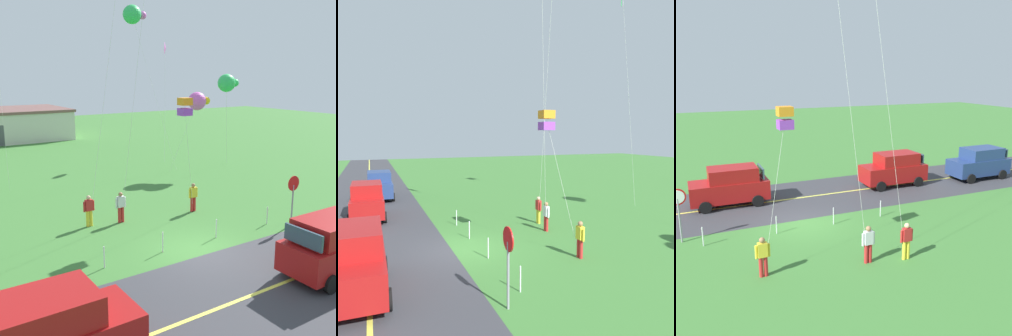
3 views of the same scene
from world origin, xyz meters
The scene contains 15 objects.
ground_plane centered at (0.00, 0.00, -0.05)m, with size 120.00×120.00×0.10m, color #3D7533.
asphalt_road centered at (0.00, -4.00, 0.00)m, with size 120.00×7.00×0.00m, color #38383D.
road_centre_stripe centered at (0.00, -4.00, 0.01)m, with size 120.00×0.16×0.00m, color #E5E04C.
car_suv_foreground centered at (2.96, -4.43, 1.15)m, with size 4.40×2.12×2.24m.
car_parked_west_far centered at (-14.41, -3.20, 1.15)m, with size 4.40×2.12×2.24m.
car_parked_west_near centered at (-7.79, -4.09, 1.15)m, with size 4.40×2.12×2.24m.
stop_sign centered at (5.73, -0.10, 1.80)m, with size 0.76×0.08×2.56m.
person_adult_near centered at (-1.23, 4.98, 0.86)m, with size 0.58×0.22×1.60m.
person_adult_companion centered at (-2.81, 5.33, 0.86)m, with size 0.58×0.22×1.60m.
person_child_watcher centered at (2.91, 4.37, 0.86)m, with size 0.58×0.22×1.60m.
kite_yellow_high centered at (1.61, 3.40, 5.87)m, with size 1.59×1.26×6.31m.
fence_post_0 centered at (-4.14, 0.70, 0.45)m, with size 0.05×0.05×0.90m, color silver.
fence_post_1 centered at (-1.42, 0.70, 0.45)m, with size 0.05×0.05×0.90m, color silver.
fence_post_2 centered at (1.52, 0.70, 0.45)m, with size 0.05×0.05×0.90m, color silver.
fence_post_3 centered at (4.85, 0.70, 0.45)m, with size 0.05×0.05×0.90m, color silver.
Camera 2 is at (14.82, -3.82, 5.29)m, focal length 36.34 mm.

